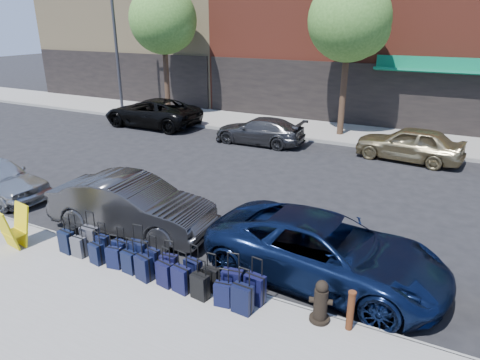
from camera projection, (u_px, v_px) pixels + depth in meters
The scene contains 38 objects.
ground at pixel (247, 202), 13.82m from camera, with size 120.00×120.00×0.00m, color black.
sidewalk_near at pixel (101, 317), 8.38m from camera, with size 60.00×4.00×0.15m, color gray.
sidewalk_far at pixel (332, 132), 22.12m from camera, with size 60.00×4.00×0.15m, color gray.
curb_near at pixel (164, 267), 10.06m from camera, with size 60.00×0.08×0.15m, color gray.
curb_far at pixel (321, 141), 20.44m from camera, with size 60.00×0.08×0.15m, color gray.
tree_left at pixel (165, 22), 24.02m from camera, with size 3.80×3.80×7.27m.
tree_center at pixel (352, 22), 19.54m from camera, with size 3.80×3.80×7.27m.
streetlight at pixel (118, 35), 24.95m from camera, with size 2.59×0.18×8.00m.
suitcase_front_0 at pixel (72, 236), 10.78m from camera, with size 0.36×0.20×0.87m.
suitcase_front_1 at pixel (90, 240), 10.47m from camera, with size 0.45×0.25×1.08m.
suitcase_front_2 at pixel (102, 245), 10.34m from camera, with size 0.37×0.22×0.86m.
suitcase_front_3 at pixel (120, 251), 10.07m from camera, with size 0.38×0.22×0.88m.
suitcase_front_4 at pixel (138, 255), 9.81m from camera, with size 0.47×0.29×1.07m.
suitcase_front_5 at pixel (152, 260), 9.71m from camera, with size 0.38×0.24×0.88m.
suitcase_front_6 at pixel (169, 266), 9.44m from camera, with size 0.40×0.26×0.91m.
suitcase_front_7 at pixel (193, 271), 9.25m from camera, with size 0.40×0.26×0.91m.
suitcase_front_8 at pixel (211, 279), 8.99m from camera, with size 0.37×0.21×0.87m.
suitcase_front_9 at pixel (232, 284), 8.76m from camera, with size 0.45×0.30×1.01m.
suitcase_front_10 at pixel (255, 289), 8.61m from camera, with size 0.44×0.28×1.00m.
suitcase_back_0 at pixel (67, 242), 10.48m from camera, with size 0.41×0.26×0.92m.
suitcase_back_1 at pixel (79, 247), 10.31m from camera, with size 0.34×0.20×0.82m.
suitcase_back_2 at pixel (96, 253), 10.01m from camera, with size 0.37×0.25×0.82m.
suitcase_back_3 at pixel (114, 258), 9.85m from camera, with size 0.37×0.25×0.82m.
suitcase_back_4 at pixel (129, 262), 9.65m from camera, with size 0.37×0.24×0.84m.
suitcase_back_5 at pixel (144, 268), 9.38m from camera, with size 0.43×0.30×0.92m.
suitcase_back_6 at pixel (165, 274), 9.17m from camera, with size 0.41×0.28×0.89m.
suitcase_back_7 at pixel (181, 279), 8.96m from camera, with size 0.42×0.28×0.93m.
suitcase_back_8 at pixel (200, 286), 8.75m from camera, with size 0.39×0.26×0.87m.
suitcase_back_9 at pixel (223, 294), 8.54m from camera, with size 0.37×0.25×0.82m.
suitcase_back_10 at pixel (242, 299), 8.32m from camera, with size 0.42×0.26×0.96m.
fire_hydrant at pixel (321, 302), 8.05m from camera, with size 0.45×0.39×0.88m.
bollard at pixel (351, 310), 7.82m from camera, with size 0.15×0.15×0.81m.
display_rack at pixel (13, 227), 10.67m from camera, with size 0.69×0.74×1.07m.
car_near_1 at pixel (132, 205), 11.71m from camera, with size 1.63×4.67×1.54m, color #303032.
car_near_2 at pixel (325, 251), 9.48m from camera, with size 2.46×5.33×1.48m, color #0C1838.
car_far_0 at pixel (152, 113), 23.37m from camera, with size 2.52×5.47×1.52m, color black.
car_far_1 at pixel (259, 131), 20.13m from camera, with size 1.75×4.29×1.25m, color #363638.
car_far_2 at pixel (409, 144), 17.68m from camera, with size 1.71×4.25×1.45m, color #97875C.
Camera 1 is at (5.56, -11.39, 5.56)m, focal length 32.00 mm.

